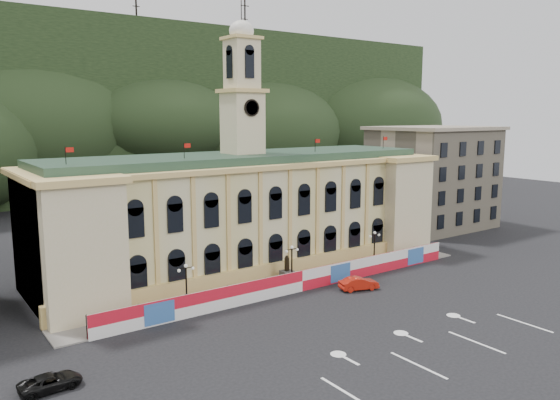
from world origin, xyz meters
TOP-DOWN VIEW (x-y plane):
  - ground at (0.00, 0.00)m, footprint 260.00×260.00m
  - lane_markings at (0.00, -5.00)m, footprint 26.00×10.00m
  - hill_ridge at (0.03, 121.99)m, footprint 230.00×80.00m
  - city_hall at (0.00, 27.63)m, footprint 56.20×17.60m
  - side_building_right at (43.00, 30.93)m, footprint 21.00×17.00m
  - hoarding_fence at (0.06, 15.07)m, footprint 50.00×0.44m
  - pavement at (0.00, 17.75)m, footprint 56.00×5.50m
  - statue at (0.00, 18.00)m, footprint 1.40×1.40m
  - lamp_left at (-14.00, 17.00)m, footprint 1.96×0.44m
  - lamp_center at (0.00, 17.00)m, footprint 1.96×0.44m
  - lamp_right at (14.00, 17.00)m, footprint 1.96×0.44m
  - red_sedan at (5.85, 11.43)m, footprint 4.34×5.69m
  - black_suv at (-30.00, 7.52)m, footprint 2.67×4.88m

SIDE VIEW (x-z plane):
  - ground at x=0.00m, z-range 0.00..0.00m
  - lane_markings at x=0.00m, z-range -0.01..0.01m
  - pavement at x=0.00m, z-range 0.00..0.16m
  - black_suv at x=-30.00m, z-range 0.00..1.29m
  - red_sedan at x=5.85m, z-range 0.00..1.57m
  - statue at x=0.00m, z-range -0.67..3.05m
  - hoarding_fence at x=0.06m, z-range 0.00..2.50m
  - lamp_left at x=-14.00m, z-range 0.50..5.65m
  - lamp_center at x=0.00m, z-range 0.50..5.65m
  - lamp_right at x=14.00m, z-range 0.50..5.65m
  - city_hall at x=0.00m, z-range -10.70..26.40m
  - side_building_right at x=43.00m, z-range 0.03..18.63m
  - hill_ridge at x=0.03m, z-range -12.52..51.48m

